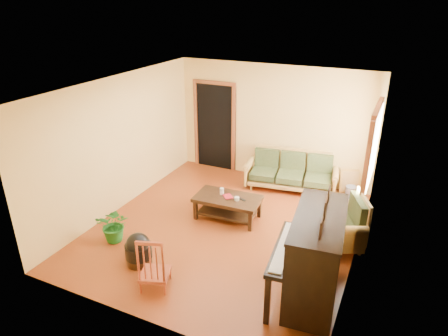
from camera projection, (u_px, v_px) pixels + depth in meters
The scene contains 16 objects.
floor at pixel (226, 228), 7.32m from camera, with size 5.00×5.00×0.00m, color #5C220C.
doorway at pixel (215, 127), 9.53m from camera, with size 1.08×0.16×2.05m, color black.
window at pixel (373, 147), 6.94m from camera, with size 0.12×1.36×1.46m, color white.
sofa at pixel (291, 172), 8.63m from camera, with size 1.94×0.81×0.83m, color #A67D3C.
coffee_table at pixel (228, 208), 7.57m from camera, with size 1.23×0.67×0.45m, color black.
armchair at pixel (338, 220), 6.69m from camera, with size 0.88×0.93×0.93m, color #A67D3C.
piano at pixel (315, 260), 5.36m from camera, with size 0.89×1.51×1.33m, color black.
footstool at pixel (139, 253), 6.29m from camera, with size 0.42×0.42×0.40m, color black.
red_chair at pixel (154, 261), 5.70m from camera, with size 0.41×0.45×0.88m, color maroon.
leaning_frame at pixel (350, 181), 8.51m from camera, with size 0.42×0.09×0.56m, color #C09240.
ceramic_crock at pixel (351, 192), 8.34m from camera, with size 0.22×0.22×0.28m, color #304891.
potted_plant at pixel (115, 225), 6.83m from camera, with size 0.56×0.49×0.63m, color #1A5E1D.
book at pixel (224, 197), 7.46m from camera, with size 0.15×0.20×0.02m, color maroon.
candle at pixel (222, 191), 7.57m from camera, with size 0.07×0.07×0.13m, color white.
glass_jar at pixel (237, 199), 7.36m from camera, with size 0.09×0.09×0.06m, color silver.
remote at pixel (242, 199), 7.38m from camera, with size 0.15×0.04×0.02m, color black.
Camera 1 is at (2.62, -5.70, 3.94)m, focal length 32.00 mm.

